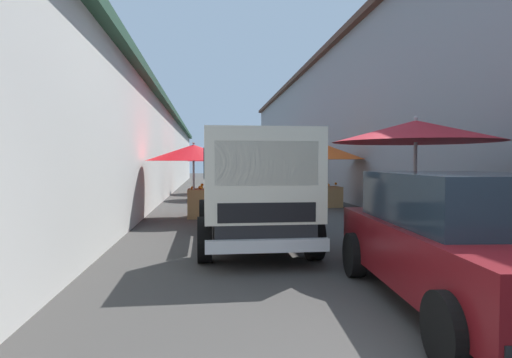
% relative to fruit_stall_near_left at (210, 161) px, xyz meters
% --- Properties ---
extents(ground, '(90.00, 90.00, 0.00)m').
position_rel_fruit_stall_near_left_xyz_m(ground, '(-5.92, -1.65, -1.60)').
color(ground, '#3D3A38').
extents(building_left_whitewash, '(49.80, 7.50, 4.10)m').
position_rel_fruit_stall_near_left_xyz_m(building_left_whitewash, '(-3.67, 5.40, 0.46)').
color(building_left_whitewash, silver).
rests_on(building_left_whitewash, ground).
extents(building_right_concrete, '(49.80, 7.50, 6.71)m').
position_rel_fruit_stall_near_left_xyz_m(building_right_concrete, '(-3.67, -8.70, 1.77)').
color(building_right_concrete, gray).
rests_on(building_right_concrete, ground).
extents(fruit_stall_near_left, '(2.22, 2.22, 2.15)m').
position_rel_fruit_stall_near_left_xyz_m(fruit_stall_near_left, '(0.00, 0.00, 0.00)').
color(fruit_stall_near_left, '#9E9EA3').
rests_on(fruit_stall_near_left, ground).
extents(fruit_stall_far_left, '(2.15, 2.15, 2.37)m').
position_rel_fruit_stall_near_left_xyz_m(fruit_stall_far_left, '(-3.26, -0.20, 0.16)').
color(fruit_stall_far_left, '#9E9EA3').
rests_on(fruit_stall_far_left, ground).
extents(fruit_stall_far_right, '(2.59, 2.59, 2.23)m').
position_rel_fruit_stall_near_left_xyz_m(fruit_stall_far_right, '(-7.13, -4.04, 0.14)').
color(fruit_stall_far_right, '#9E9EA3').
rests_on(fruit_stall_far_right, ground).
extents(fruit_stall_near_right, '(2.62, 2.62, 2.13)m').
position_rel_fruit_stall_near_left_xyz_m(fruit_stall_near_right, '(-9.70, 0.50, 0.07)').
color(fruit_stall_near_right, '#9E9EA3').
rests_on(fruit_stall_near_right, ground).
extents(fruit_stall_mid_lane, '(2.69, 2.69, 2.32)m').
position_rel_fruit_stall_near_left_xyz_m(fruit_stall_mid_lane, '(-15.09, -3.22, 0.19)').
color(fruit_stall_mid_lane, '#9E9EA3').
rests_on(fruit_stall_mid_lane, ground).
extents(hatchback_car, '(4.02, 2.15, 1.45)m').
position_rel_fruit_stall_near_left_xyz_m(hatchback_car, '(-17.47, -2.64, -0.86)').
color(hatchback_car, '#600F14').
rests_on(hatchback_car, ground).
extents(delivery_truck, '(4.94, 2.01, 2.08)m').
position_rel_fruit_stall_near_left_xyz_m(delivery_truck, '(-14.36, -0.69, -0.56)').
color(delivery_truck, black).
rests_on(delivery_truck, ground).
extents(vendor_by_crates, '(0.63, 0.24, 1.58)m').
position_rel_fruit_stall_near_left_xyz_m(vendor_by_crates, '(-3.80, -2.56, -0.70)').
color(vendor_by_crates, '#232328').
rests_on(vendor_by_crates, ground).
extents(vendor_in_shade, '(0.52, 0.44, 1.60)m').
position_rel_fruit_stall_near_left_xyz_m(vendor_in_shade, '(-4.82, -0.94, -0.68)').
color(vendor_in_shade, '#232328').
rests_on(vendor_in_shade, ground).
extents(parked_scooter, '(1.69, 0.38, 1.14)m').
position_rel_fruit_stall_near_left_xyz_m(parked_scooter, '(-8.08, -0.17, -1.15)').
color(parked_scooter, black).
rests_on(parked_scooter, ground).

